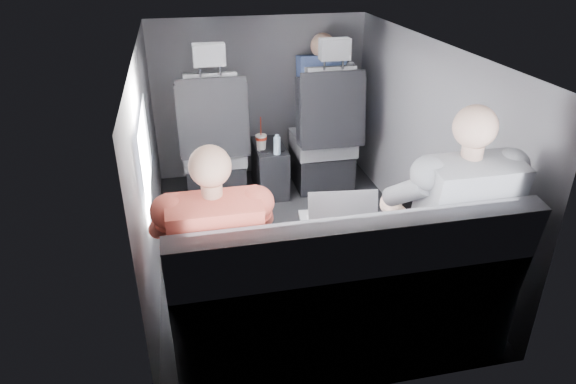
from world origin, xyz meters
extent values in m
plane|color=black|center=(0.00, 0.00, 0.00)|extent=(2.60, 2.60, 0.00)
plane|color=#B2B2AD|center=(0.00, 0.00, 1.35)|extent=(2.60, 2.60, 0.00)
cube|color=#56565B|center=(-0.90, 0.00, 0.68)|extent=(0.02, 2.60, 1.35)
cube|color=#56565B|center=(0.90, 0.00, 0.68)|extent=(0.02, 2.60, 1.35)
cube|color=#56565B|center=(0.00, 1.30, 0.68)|extent=(1.80, 0.02, 1.35)
cube|color=#56565B|center=(0.00, -1.30, 0.68)|extent=(1.80, 0.02, 1.35)
cube|color=white|center=(-0.88, -0.30, 0.90)|extent=(0.02, 0.75, 0.42)
cube|color=black|center=(0.45, 0.67, 0.80)|extent=(0.35, 0.11, 0.59)
cube|color=black|center=(-0.45, 0.92, 0.15)|extent=(0.46, 0.48, 0.30)
cube|color=#55565A|center=(-0.45, 0.90, 0.38)|extent=(0.48, 0.46, 0.14)
cube|color=#55565A|center=(-0.45, 0.70, 0.75)|extent=(0.38, 0.18, 0.61)
cube|color=black|center=(-0.67, 0.70, 0.72)|extent=(0.08, 0.21, 0.53)
cube|color=black|center=(-0.23, 0.70, 0.72)|extent=(0.08, 0.21, 0.53)
cube|color=black|center=(-0.45, 0.64, 0.74)|extent=(0.50, 0.11, 0.58)
cube|color=#55565A|center=(-0.45, 0.66, 1.19)|extent=(0.22, 0.10, 0.15)
cube|color=black|center=(0.45, 0.92, 0.15)|extent=(0.46, 0.48, 0.30)
cube|color=#55565A|center=(0.45, 0.90, 0.38)|extent=(0.48, 0.46, 0.14)
cube|color=#55565A|center=(0.45, 0.70, 0.75)|extent=(0.38, 0.18, 0.61)
cube|color=black|center=(0.23, 0.70, 0.72)|extent=(0.08, 0.21, 0.53)
cube|color=black|center=(0.67, 0.70, 0.72)|extent=(0.08, 0.21, 0.53)
cube|color=black|center=(0.45, 0.64, 0.74)|extent=(0.50, 0.11, 0.58)
cube|color=#55565A|center=(0.45, 0.66, 1.19)|extent=(0.22, 0.10, 0.15)
cube|color=black|center=(0.00, 0.88, 0.20)|extent=(0.24, 0.48, 0.40)
cylinder|color=black|center=(-0.05, 0.76, 0.41)|extent=(0.09, 0.09, 0.01)
cylinder|color=black|center=(0.06, 0.76, 0.41)|extent=(0.09, 0.09, 0.01)
cube|color=#55565A|center=(0.00, -1.02, 0.23)|extent=(1.60, 0.50, 0.45)
cube|color=#55565A|center=(0.00, -1.25, 0.68)|extent=(1.60, 0.17, 0.47)
cylinder|color=red|center=(-0.08, 0.80, 0.50)|extent=(0.09, 0.09, 0.02)
cylinder|color=white|center=(-0.08, 0.80, 0.52)|extent=(0.09, 0.09, 0.01)
cylinder|color=red|center=(-0.08, 0.80, 0.60)|extent=(0.01, 0.01, 0.15)
cylinder|color=#9DBFD5|center=(0.03, 0.69, 0.47)|extent=(0.06, 0.06, 0.14)
cylinder|color=#9DBFD5|center=(0.03, 0.69, 0.55)|extent=(0.03, 0.03, 0.02)
cube|color=silver|center=(-0.56, -0.78, 0.59)|extent=(0.35, 0.27, 0.02)
cube|color=silver|center=(-0.56, -0.79, 0.60)|extent=(0.28, 0.16, 0.00)
cube|color=silver|center=(-0.56, -0.71, 0.60)|extent=(0.10, 0.06, 0.00)
cube|color=silver|center=(-0.56, -0.92, 0.71)|extent=(0.33, 0.11, 0.22)
cube|color=white|center=(-0.56, -0.92, 0.71)|extent=(0.29, 0.09, 0.19)
cube|color=#AEAFB3|center=(0.05, -0.72, 0.59)|extent=(0.37, 0.28, 0.02)
cube|color=silver|center=(0.05, -0.73, 0.60)|extent=(0.29, 0.16, 0.00)
cube|color=#AEAFB3|center=(0.05, -0.65, 0.60)|extent=(0.11, 0.06, 0.00)
cube|color=#AEAFB3|center=(0.05, -0.86, 0.71)|extent=(0.35, 0.11, 0.23)
cube|color=white|center=(0.05, -0.86, 0.71)|extent=(0.30, 0.09, 0.19)
cube|color=black|center=(0.50, -0.79, 0.59)|extent=(0.38, 0.31, 0.02)
cube|color=black|center=(0.50, -0.80, 0.60)|extent=(0.29, 0.20, 0.00)
cube|color=black|center=(0.50, -0.72, 0.60)|extent=(0.11, 0.08, 0.00)
cube|color=black|center=(0.50, -0.93, 0.70)|extent=(0.33, 0.16, 0.22)
cube|color=white|center=(0.50, -0.92, 0.70)|extent=(0.29, 0.14, 0.18)
cube|color=#323337|center=(-0.69, -0.90, 0.51)|extent=(0.14, 0.42, 0.12)
cube|color=#323337|center=(-0.48, -0.90, 0.51)|extent=(0.14, 0.42, 0.12)
cube|color=#323337|center=(-0.69, -0.68, 0.23)|extent=(0.12, 0.12, 0.45)
cube|color=#323337|center=(-0.48, -0.68, 0.23)|extent=(0.12, 0.12, 0.45)
cube|color=#E8564C|center=(-0.59, -1.10, 0.74)|extent=(0.38, 0.26, 0.51)
sphere|color=#D6A486|center=(-0.59, -1.07, 1.11)|extent=(0.17, 0.17, 0.17)
cylinder|color=#D6A486|center=(-0.78, -0.82, 0.66)|extent=(0.11, 0.26, 0.11)
cylinder|color=#D6A486|center=(-0.40, -0.82, 0.66)|extent=(0.11, 0.26, 0.11)
cube|color=navy|center=(0.43, -0.90, 0.52)|extent=(0.16, 0.47, 0.14)
cube|color=navy|center=(0.67, -0.90, 0.52)|extent=(0.16, 0.47, 0.14)
cube|color=navy|center=(0.43, -0.66, 0.23)|extent=(0.14, 0.14, 0.45)
cube|color=navy|center=(0.67, -0.66, 0.23)|extent=(0.14, 0.14, 0.45)
cube|color=slate|center=(0.55, -1.10, 0.78)|extent=(0.42, 0.29, 0.58)
sphere|color=#D0A58E|center=(0.55, -1.07, 1.19)|extent=(0.19, 0.19, 0.19)
cylinder|color=#D0A58E|center=(0.34, -0.82, 0.68)|extent=(0.12, 0.29, 0.13)
cylinder|color=#D0A58E|center=(0.76, -0.82, 0.68)|extent=(0.12, 0.29, 0.13)
cube|color=navy|center=(0.49, 1.08, 0.78)|extent=(0.40, 0.25, 0.58)
sphere|color=#D6A486|center=(0.49, 1.10, 1.13)|extent=(0.20, 0.20, 0.20)
cube|color=navy|center=(0.49, 1.14, 0.49)|extent=(0.34, 0.40, 0.12)
camera|label=1|loc=(-0.68, -2.94, 1.93)|focal=32.00mm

